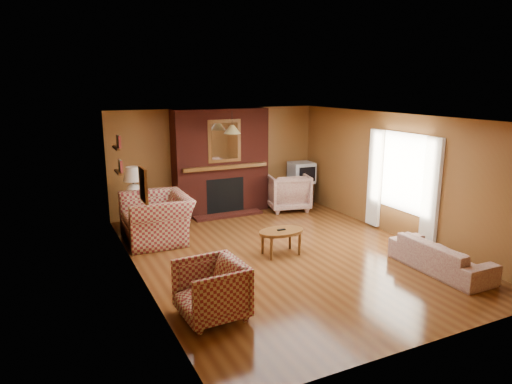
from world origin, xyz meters
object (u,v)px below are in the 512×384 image
fireplace (221,162)px  side_table (135,215)px  plaid_loveseat (157,218)px  floral_sofa (441,256)px  table_lamp (133,181)px  plaid_armchair (211,290)px  crt_tv (302,173)px  coffee_table (281,233)px  floral_armchair (288,192)px  tv_stand (301,193)px

fireplace → side_table: bearing=-165.7°
plaid_loveseat → floral_sofa: size_ratio=0.80×
fireplace → table_lamp: (-2.10, -0.53, -0.14)m
plaid_armchair → floral_sofa: plaid_armchair is taller
plaid_armchair → crt_tv: (4.00, 4.37, 0.43)m
plaid_loveseat → coffee_table: 2.46m
fireplace → coffee_table: 3.10m
fireplace → plaid_armchair: 5.02m
fireplace → side_table: (-2.10, -0.53, -0.85)m
side_table → floral_sofa: bearing=-46.5°
floral_armchair → fireplace: bearing=-3.7°
side_table → plaid_loveseat: bearing=-72.1°
fireplace → plaid_armchair: bearing=-113.2°
floral_armchair → table_lamp: bearing=14.4°
plaid_armchair → coffee_table: plaid_armchair is taller
side_table → table_lamp: table_lamp is taller
side_table → table_lamp: (0.00, 0.00, 0.70)m
floral_sofa → table_lamp: size_ratio=2.57×
plaid_armchair → floral_armchair: (3.46, 4.10, 0.06)m
plaid_loveseat → table_lamp: 1.01m
plaid_loveseat → side_table: (-0.25, 0.77, -0.11)m
plaid_loveseat → floral_sofa: (3.75, -3.44, -0.20)m
floral_sofa → floral_armchair: floral_armchair is taller
side_table → table_lamp: 0.70m
table_lamp → coffee_table: bearing=-50.4°
coffee_table → table_lamp: bearing=129.6°
coffee_table → side_table: side_table is taller
coffee_table → tv_stand: bearing=53.1°
plaid_armchair → side_table: plaid_armchair is taller
plaid_armchair → side_table: bearing=179.3°
coffee_table → floral_sofa: bearing=-41.7°
side_table → table_lamp: bearing=0.0°
floral_sofa → coffee_table: 2.63m
tv_stand → plaid_loveseat: bearing=-165.2°
floral_armchair → tv_stand: 0.62m
plaid_loveseat → table_lamp: bearing=-161.1°
coffee_table → tv_stand: 3.52m
fireplace → floral_armchair: fireplace is taller
floral_sofa → plaid_loveseat: bearing=47.5°
fireplace → plaid_loveseat: size_ratio=1.76×
floral_armchair → crt_tv: size_ratio=1.60×
plaid_armchair → coffee_table: 2.45m
floral_sofa → crt_tv: size_ratio=2.85×
floral_armchair → crt_tv: 0.70m
coffee_table → table_lamp: table_lamp is taller
coffee_table → crt_tv: 3.54m
plaid_loveseat → coffee_table: bearing=47.7°
plaid_armchair → side_table: (-0.15, 4.02, -0.04)m
plaid_armchair → tv_stand: 5.93m
tv_stand → floral_sofa: bearing=-93.2°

